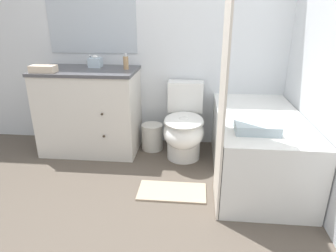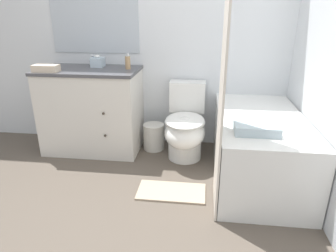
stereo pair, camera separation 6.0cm
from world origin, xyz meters
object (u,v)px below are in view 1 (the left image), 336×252
(wastebasket, at_px, (152,137))
(tissue_box, at_px, (95,62))
(bath_mat, at_px, (172,192))
(toilet, at_px, (184,128))
(soap_dispenser, at_px, (126,62))
(hand_towel_folded, at_px, (43,69))
(bath_towel_folded, at_px, (257,128))
(sink_faucet, at_px, (93,62))
(bathtub, at_px, (257,146))
(vanity_cabinet, at_px, (90,110))

(wastebasket, relative_size, tissue_box, 2.27)
(tissue_box, relative_size, bath_mat, 0.22)
(toilet, height_order, tissue_box, tissue_box)
(soap_dispenser, bearing_deg, hand_towel_folded, -162.69)
(toilet, bearing_deg, bath_mat, -95.37)
(tissue_box, bearing_deg, soap_dispenser, -13.75)
(bath_towel_folded, bearing_deg, tissue_box, 148.69)
(tissue_box, relative_size, hand_towel_folded, 0.52)
(sink_faucet, relative_size, hand_towel_folded, 0.61)
(tissue_box, bearing_deg, bathtub, -18.07)
(bathtub, relative_size, bath_mat, 2.45)
(tissue_box, bearing_deg, sink_faucet, 122.20)
(toilet, relative_size, hand_towel_folded, 3.09)
(toilet, distance_m, tissue_box, 1.11)
(bath_towel_folded, bearing_deg, hand_towel_folded, 162.59)
(toilet, distance_m, bath_towel_folded, 0.92)
(bathtub, height_order, tissue_box, tissue_box)
(vanity_cabinet, height_order, bathtub, vanity_cabinet)
(toilet, relative_size, bath_mat, 1.30)
(bath_towel_folded, bearing_deg, vanity_cabinet, 152.96)
(vanity_cabinet, xyz_separation_m, tissue_box, (0.06, 0.11, 0.47))
(hand_towel_folded, bearing_deg, bath_towel_folded, -17.41)
(tissue_box, relative_size, bath_towel_folded, 0.39)
(sink_faucet, distance_m, wastebasket, 0.99)
(soap_dispenser, relative_size, bath_towel_folded, 0.49)
(vanity_cabinet, relative_size, bath_towel_folded, 3.15)
(toilet, distance_m, hand_towel_folded, 1.43)
(vanity_cabinet, relative_size, tissue_box, 8.12)
(tissue_box, distance_m, hand_towel_folded, 0.50)
(vanity_cabinet, xyz_separation_m, toilet, (0.97, -0.10, -0.12))
(vanity_cabinet, height_order, toilet, vanity_cabinet)
(bath_towel_folded, relative_size, bath_mat, 0.57)
(bath_mat, bearing_deg, toilet, 84.63)
(hand_towel_folded, relative_size, bath_mat, 0.42)
(soap_dispenser, relative_size, bath_mat, 0.28)
(tissue_box, height_order, soap_dispenser, soap_dispenser)
(vanity_cabinet, bearing_deg, hand_towel_folded, -149.99)
(vanity_cabinet, xyz_separation_m, bathtub, (1.62, -0.40, -0.15))
(toilet, bearing_deg, wastebasket, 155.59)
(sink_faucet, xyz_separation_m, wastebasket, (0.63, -0.15, -0.75))
(hand_towel_folded, relative_size, bath_towel_folded, 0.74)
(hand_towel_folded, xyz_separation_m, bath_towel_folded, (1.86, -0.58, -0.28))
(vanity_cabinet, height_order, hand_towel_folded, hand_towel_folded)
(toilet, xyz_separation_m, bath_towel_folded, (0.55, -0.68, 0.29))
(sink_faucet, height_order, wastebasket, sink_faucet)
(bath_towel_folded, bearing_deg, bath_mat, 178.15)
(sink_faucet, bearing_deg, bath_mat, -46.65)
(vanity_cabinet, bearing_deg, sink_faucet, 90.00)
(bath_mat, bearing_deg, bath_towel_folded, -1.85)
(wastebasket, height_order, soap_dispenser, soap_dispenser)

